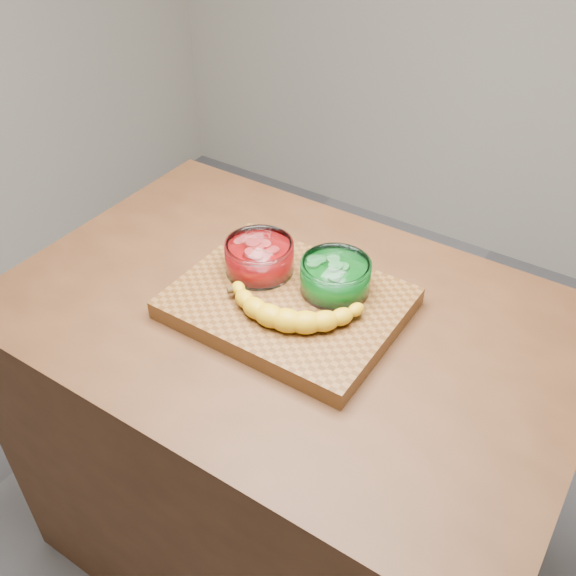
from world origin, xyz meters
The scene contains 6 objects.
ground centered at (0.00, 0.00, 0.00)m, with size 3.50×3.50×0.00m, color slate.
counter centered at (0.00, 0.00, 0.45)m, with size 1.20×0.80×0.90m, color #4C2B16.
cutting_board centered at (0.00, 0.00, 0.92)m, with size 0.45×0.35×0.04m, color brown.
bowl_red centered at (-0.10, 0.04, 0.97)m, with size 0.15×0.15×0.07m.
bowl_green centered at (0.07, 0.07, 0.97)m, with size 0.14×0.14×0.07m.
banana centered at (0.03, -0.04, 0.96)m, with size 0.30×0.17×0.04m, color gold, non-canonical shape.
Camera 1 is at (0.55, -0.84, 1.78)m, focal length 40.00 mm.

